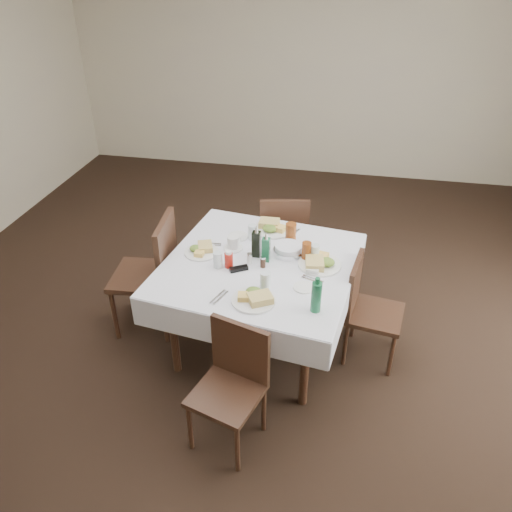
# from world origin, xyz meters

# --- Properties ---
(ground_plane) EXTENTS (7.00, 7.00, 0.00)m
(ground_plane) POSITION_xyz_m (0.00, 0.00, 0.00)
(ground_plane) COLOR black
(room_shell) EXTENTS (6.04, 7.04, 2.80)m
(room_shell) POSITION_xyz_m (0.00, 0.00, 1.71)
(room_shell) COLOR beige
(room_shell) RESTS_ON ground
(dining_table) EXTENTS (1.50, 1.50, 0.76)m
(dining_table) POSITION_xyz_m (0.13, -0.07, 0.68)
(dining_table) COLOR black
(dining_table) RESTS_ON ground
(chair_north) EXTENTS (0.49, 0.49, 0.89)m
(chair_north) POSITION_xyz_m (0.18, 0.81, 0.51)
(chair_north) COLOR black
(chair_north) RESTS_ON ground
(chair_south) EXTENTS (0.49, 0.49, 0.82)m
(chair_south) POSITION_xyz_m (0.13, -0.92, 0.47)
(chair_south) COLOR black
(chair_south) RESTS_ON ground
(chair_east) EXTENTS (0.45, 0.45, 0.82)m
(chair_east) POSITION_xyz_m (0.91, -0.03, 0.47)
(chair_east) COLOR black
(chair_east) RESTS_ON ground
(chair_west) EXTENTS (0.51, 0.51, 0.98)m
(chair_west) POSITION_xyz_m (-0.72, -0.01, 0.56)
(chair_west) COLOR black
(chair_west) RESTS_ON ground
(meal_north) EXTENTS (0.30, 0.30, 0.07)m
(meal_north) POSITION_xyz_m (0.14, 0.41, 0.79)
(meal_north) COLOR white
(meal_north) RESTS_ON dining_table
(meal_south) EXTENTS (0.29, 0.29, 0.06)m
(meal_south) POSITION_xyz_m (0.18, -0.52, 0.79)
(meal_south) COLOR white
(meal_south) RESTS_ON dining_table
(meal_east) EXTENTS (0.31, 0.31, 0.07)m
(meal_east) POSITION_xyz_m (0.56, -0.03, 0.79)
(meal_east) COLOR white
(meal_east) RESTS_ON dining_table
(meal_west) EXTENTS (0.25, 0.25, 0.06)m
(meal_west) POSITION_xyz_m (-0.32, -0.02, 0.78)
(meal_west) COLOR white
(meal_west) RESTS_ON dining_table
(side_plate_a) EXTENTS (0.16, 0.16, 0.01)m
(side_plate_a) POSITION_xyz_m (-0.11, 0.25, 0.77)
(side_plate_a) COLOR white
(side_plate_a) RESTS_ON dining_table
(side_plate_b) EXTENTS (0.14, 0.14, 0.01)m
(side_plate_b) POSITION_xyz_m (0.48, -0.32, 0.77)
(side_plate_b) COLOR white
(side_plate_b) RESTS_ON dining_table
(water_n) EXTENTS (0.07, 0.07, 0.12)m
(water_n) POSITION_xyz_m (0.01, 0.24, 0.82)
(water_n) COLOR silver
(water_n) RESTS_ON dining_table
(water_s) EXTENTS (0.07, 0.07, 0.13)m
(water_s) POSITION_xyz_m (0.23, -0.38, 0.83)
(water_s) COLOR silver
(water_s) RESTS_ON dining_table
(water_e) EXTENTS (0.06, 0.06, 0.12)m
(water_e) POSITION_xyz_m (0.51, 0.05, 0.82)
(water_e) COLOR silver
(water_e) RESTS_ON dining_table
(water_w) EXTENTS (0.06, 0.06, 0.12)m
(water_w) POSITION_xyz_m (-0.15, -0.18, 0.82)
(water_w) COLOR silver
(water_w) RESTS_ON dining_table
(iced_tea_a) EXTENTS (0.08, 0.08, 0.17)m
(iced_tea_a) POSITION_xyz_m (0.31, 0.23, 0.85)
(iced_tea_a) COLOR brown
(iced_tea_a) RESTS_ON dining_table
(iced_tea_b) EXTENTS (0.07, 0.07, 0.14)m
(iced_tea_b) POSITION_xyz_m (0.45, 0.03, 0.83)
(iced_tea_b) COLOR brown
(iced_tea_b) RESTS_ON dining_table
(bread_basket) EXTENTS (0.22, 0.22, 0.07)m
(bread_basket) POSITION_xyz_m (0.31, 0.09, 0.80)
(bread_basket) COLOR silver
(bread_basket) RESTS_ON dining_table
(oil_cruet_dark) EXTENTS (0.06, 0.06, 0.25)m
(oil_cruet_dark) POSITION_xyz_m (0.09, 0.02, 0.87)
(oil_cruet_dark) COLOR black
(oil_cruet_dark) RESTS_ON dining_table
(oil_cruet_green) EXTENTS (0.06, 0.06, 0.23)m
(oil_cruet_green) POSITION_xyz_m (0.17, -0.03, 0.86)
(oil_cruet_green) COLOR #1A613B
(oil_cruet_green) RESTS_ON dining_table
(ketchup_bottle) EXTENTS (0.06, 0.06, 0.13)m
(ketchup_bottle) POSITION_xyz_m (-0.07, -0.17, 0.82)
(ketchup_bottle) COLOR #B01B11
(ketchup_bottle) RESTS_ON dining_table
(salt_shaker) EXTENTS (0.04, 0.04, 0.08)m
(salt_shaker) POSITION_xyz_m (0.06, -0.09, 0.80)
(salt_shaker) COLOR white
(salt_shaker) RESTS_ON dining_table
(pepper_shaker) EXTENTS (0.04, 0.04, 0.08)m
(pepper_shaker) POSITION_xyz_m (0.16, -0.12, 0.80)
(pepper_shaker) COLOR #3B2418
(pepper_shaker) RESTS_ON dining_table
(coffee_mug) EXTENTS (0.14, 0.14, 0.10)m
(coffee_mug) POSITION_xyz_m (-0.10, 0.08, 0.81)
(coffee_mug) COLOR white
(coffee_mug) RESTS_ON dining_table
(sunglasses) EXTENTS (0.13, 0.10, 0.03)m
(sunglasses) POSITION_xyz_m (0.01, -0.20, 0.78)
(sunglasses) COLOR black
(sunglasses) RESTS_ON dining_table
(green_bottle) EXTENTS (0.06, 0.06, 0.25)m
(green_bottle) POSITION_xyz_m (0.57, -0.54, 0.87)
(green_bottle) COLOR #1A613B
(green_bottle) RESTS_ON dining_table
(sugar_caddy) EXTENTS (0.09, 0.06, 0.04)m
(sugar_caddy) POSITION_xyz_m (0.52, -0.14, 0.78)
(sugar_caddy) COLOR white
(sugar_caddy) RESTS_ON dining_table
(cutlery_n) EXTENTS (0.12, 0.21, 0.01)m
(cutlery_n) POSITION_xyz_m (0.30, 0.37, 0.77)
(cutlery_n) COLOR silver
(cutlery_n) RESTS_ON dining_table
(cutlery_s) EXTENTS (0.09, 0.17, 0.01)m
(cutlery_s) POSITION_xyz_m (-0.05, -0.53, 0.77)
(cutlery_s) COLOR silver
(cutlery_s) RESTS_ON dining_table
(cutlery_e) EXTENTS (0.16, 0.09, 0.01)m
(cutlery_e) POSITION_xyz_m (0.52, -0.21, 0.77)
(cutlery_e) COLOR silver
(cutlery_e) RESTS_ON dining_table
(cutlery_w) EXTENTS (0.17, 0.06, 0.01)m
(cutlery_w) POSITION_xyz_m (-0.28, 0.10, 0.77)
(cutlery_w) COLOR silver
(cutlery_w) RESTS_ON dining_table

